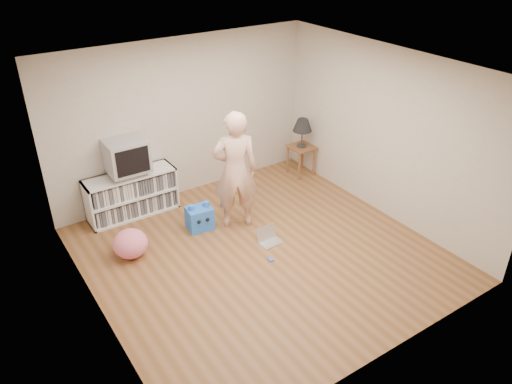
{
  "coord_description": "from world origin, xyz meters",
  "views": [
    {
      "loc": [
        -3.23,
        -4.7,
        4.17
      ],
      "look_at": [
        0.18,
        0.4,
        0.75
      ],
      "focal_mm": 35.0,
      "sensor_mm": 36.0,
      "label": 1
    }
  ],
  "objects_px": {
    "dvd_deck": "(129,172)",
    "table_lamp": "(303,126)",
    "laptop": "(269,238)",
    "plush_pink": "(130,244)",
    "plush_blue": "(200,218)",
    "media_unit": "(131,194)",
    "crt_tv": "(126,155)",
    "side_table": "(301,153)",
    "person": "(235,171)"
  },
  "relations": [
    {
      "from": "crt_tv",
      "to": "plush_pink",
      "type": "distance_m",
      "value": 1.4
    },
    {
      "from": "crt_tv",
      "to": "plush_pink",
      "type": "xyz_separation_m",
      "value": [
        -0.45,
        -1.05,
        -0.82
      ]
    },
    {
      "from": "side_table",
      "to": "plush_blue",
      "type": "relative_size",
      "value": 1.27
    },
    {
      "from": "side_table",
      "to": "dvd_deck",
      "type": "bearing_deg",
      "value": 173.13
    },
    {
      "from": "crt_tv",
      "to": "plush_blue",
      "type": "distance_m",
      "value": 1.44
    },
    {
      "from": "dvd_deck",
      "to": "plush_blue",
      "type": "distance_m",
      "value": 1.3
    },
    {
      "from": "laptop",
      "to": "dvd_deck",
      "type": "bearing_deg",
      "value": 125.13
    },
    {
      "from": "dvd_deck",
      "to": "plush_pink",
      "type": "height_order",
      "value": "dvd_deck"
    },
    {
      "from": "plush_blue",
      "to": "plush_pink",
      "type": "bearing_deg",
      "value": -168.89
    },
    {
      "from": "plush_blue",
      "to": "plush_pink",
      "type": "height_order",
      "value": "plush_blue"
    },
    {
      "from": "table_lamp",
      "to": "plush_pink",
      "type": "distance_m",
      "value": 3.66
    },
    {
      "from": "media_unit",
      "to": "plush_blue",
      "type": "bearing_deg",
      "value": -55.29
    },
    {
      "from": "person",
      "to": "plush_blue",
      "type": "height_order",
      "value": "person"
    },
    {
      "from": "media_unit",
      "to": "side_table",
      "type": "distance_m",
      "value": 3.09
    },
    {
      "from": "dvd_deck",
      "to": "plush_pink",
      "type": "relative_size",
      "value": 0.94
    },
    {
      "from": "table_lamp",
      "to": "laptop",
      "type": "distance_m",
      "value": 2.42
    },
    {
      "from": "table_lamp",
      "to": "plush_blue",
      "type": "bearing_deg",
      "value": -166.14
    },
    {
      "from": "laptop",
      "to": "plush_pink",
      "type": "relative_size",
      "value": 0.69
    },
    {
      "from": "dvd_deck",
      "to": "table_lamp",
      "type": "bearing_deg",
      "value": -6.87
    },
    {
      "from": "dvd_deck",
      "to": "plush_pink",
      "type": "bearing_deg",
      "value": -113.16
    },
    {
      "from": "dvd_deck",
      "to": "table_lamp",
      "type": "height_order",
      "value": "table_lamp"
    },
    {
      "from": "plush_pink",
      "to": "side_table",
      "type": "bearing_deg",
      "value": 10.98
    },
    {
      "from": "side_table",
      "to": "media_unit",
      "type": "bearing_deg",
      "value": 172.84
    },
    {
      "from": "dvd_deck",
      "to": "crt_tv",
      "type": "distance_m",
      "value": 0.29
    },
    {
      "from": "person",
      "to": "plush_blue",
      "type": "bearing_deg",
      "value": 2.01
    },
    {
      "from": "media_unit",
      "to": "laptop",
      "type": "distance_m",
      "value": 2.29
    },
    {
      "from": "person",
      "to": "side_table",
      "type": "bearing_deg",
      "value": -133.49
    },
    {
      "from": "crt_tv",
      "to": "side_table",
      "type": "relative_size",
      "value": 1.09
    },
    {
      "from": "crt_tv",
      "to": "dvd_deck",
      "type": "bearing_deg",
      "value": 90.0
    },
    {
      "from": "table_lamp",
      "to": "plush_blue",
      "type": "distance_m",
      "value": 2.58
    },
    {
      "from": "media_unit",
      "to": "person",
      "type": "relative_size",
      "value": 0.77
    },
    {
      "from": "side_table",
      "to": "laptop",
      "type": "height_order",
      "value": "side_table"
    },
    {
      "from": "table_lamp",
      "to": "dvd_deck",
      "type": "bearing_deg",
      "value": 173.13
    },
    {
      "from": "laptop",
      "to": "table_lamp",
      "type": "bearing_deg",
      "value": 38.82
    },
    {
      "from": "plush_blue",
      "to": "plush_pink",
      "type": "distance_m",
      "value": 1.13
    },
    {
      "from": "person",
      "to": "plush_blue",
      "type": "xyz_separation_m",
      "value": [
        -0.52,
        0.2,
        -0.73
      ]
    },
    {
      "from": "table_lamp",
      "to": "laptop",
      "type": "xyz_separation_m",
      "value": [
        -1.73,
        -1.45,
        -0.88
      ]
    },
    {
      "from": "media_unit",
      "to": "dvd_deck",
      "type": "height_order",
      "value": "dvd_deck"
    },
    {
      "from": "side_table",
      "to": "table_lamp",
      "type": "xyz_separation_m",
      "value": [
        0.0,
        0.0,
        0.53
      ]
    },
    {
      "from": "dvd_deck",
      "to": "person",
      "type": "xyz_separation_m",
      "value": [
        1.2,
        -1.17,
        0.18
      ]
    },
    {
      "from": "table_lamp",
      "to": "plush_pink",
      "type": "height_order",
      "value": "table_lamp"
    },
    {
      "from": "table_lamp",
      "to": "laptop",
      "type": "relative_size",
      "value": 1.56
    },
    {
      "from": "dvd_deck",
      "to": "side_table",
      "type": "xyz_separation_m",
      "value": [
        3.07,
        -0.37,
        -0.32
      ]
    },
    {
      "from": "dvd_deck",
      "to": "side_table",
      "type": "relative_size",
      "value": 0.82
    },
    {
      "from": "laptop",
      "to": "plush_blue",
      "type": "xyz_separation_m",
      "value": [
        -0.67,
        0.86,
        0.12
      ]
    },
    {
      "from": "media_unit",
      "to": "side_table",
      "type": "xyz_separation_m",
      "value": [
        3.07,
        -0.39,
        0.07
      ]
    },
    {
      "from": "dvd_deck",
      "to": "laptop",
      "type": "relative_size",
      "value": 1.37
    },
    {
      "from": "crt_tv",
      "to": "side_table",
      "type": "xyz_separation_m",
      "value": [
        3.07,
        -0.37,
        -0.6
      ]
    },
    {
      "from": "dvd_deck",
      "to": "laptop",
      "type": "xyz_separation_m",
      "value": [
        1.34,
        -1.82,
        -0.67
      ]
    },
    {
      "from": "laptop",
      "to": "crt_tv",
      "type": "bearing_deg",
      "value": 125.18
    }
  ]
}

